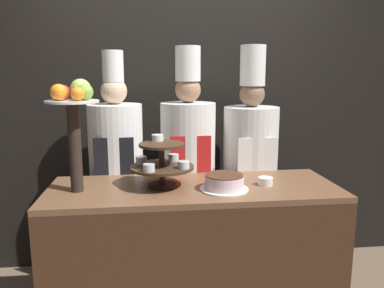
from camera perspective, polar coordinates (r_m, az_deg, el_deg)
wall_back at (r=3.16m, az=-1.72°, el=6.48°), size 10.00×0.06×2.80m
buffet_counter at (r=2.53m, az=0.28°, el=-16.63°), size 1.80×0.65×0.94m
tiered_stand at (r=2.32m, az=-4.63°, el=-2.75°), size 0.40×0.40×0.31m
fruit_pedestal at (r=2.27m, az=-17.48°, el=4.79°), size 0.30×0.30×0.66m
cake_round at (r=2.28m, az=4.94°, el=-5.86°), size 0.29×0.29×0.09m
cup_white at (r=2.41m, az=11.13°, el=-5.60°), size 0.09×0.09×0.05m
chef_left at (r=2.84m, az=-11.42°, el=-3.11°), size 0.39×0.39×1.79m
chef_center_left at (r=2.84m, az=-0.60°, el=-2.55°), size 0.41×0.41×1.83m
chef_center_right at (r=2.93m, az=8.85°, el=-2.50°), size 0.42×0.42×1.84m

